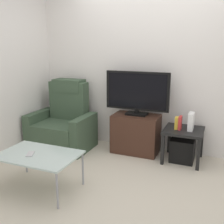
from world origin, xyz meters
name	(u,v)px	position (x,y,z in m)	size (l,w,h in m)	color
ground_plane	(126,177)	(0.00, 0.00, 0.00)	(6.40, 6.40, 0.00)	beige
wall_back	(152,67)	(0.00, 1.13, 1.30)	(6.40, 0.06, 2.60)	silver
wall_side	(1,69)	(-1.88, 0.00, 1.30)	(0.06, 4.48, 2.60)	silver
tv_stand	(136,134)	(-0.14, 0.86, 0.30)	(0.70, 0.42, 0.59)	#3D2319
television	(137,92)	(-0.14, 0.88, 0.94)	(0.97, 0.20, 0.66)	black
recliner_armchair	(63,124)	(-1.31, 0.65, 0.37)	(0.98, 0.78, 1.08)	#384C38
side_table	(183,134)	(0.58, 0.80, 0.40)	(0.54, 0.54, 0.47)	black
subwoofer_box	(182,150)	(0.58, 0.80, 0.16)	(0.33, 0.33, 0.33)	black
book_leftmost	(177,123)	(0.48, 0.78, 0.56)	(0.05, 0.10, 0.17)	gold
book_middle	(180,123)	(0.53, 0.78, 0.57)	(0.04, 0.12, 0.19)	red
game_console	(191,122)	(0.67, 0.81, 0.59)	(0.07, 0.20, 0.24)	white
coffee_table	(38,156)	(-0.83, -0.63, 0.40)	(0.90, 0.60, 0.43)	#B2C6C1
cell_phone	(30,154)	(-0.91, -0.67, 0.43)	(0.07, 0.15, 0.01)	#B7B7BC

